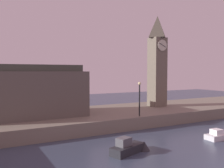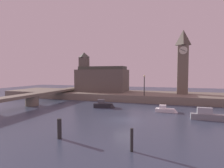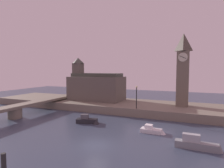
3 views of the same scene
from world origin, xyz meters
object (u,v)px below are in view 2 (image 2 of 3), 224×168
(boat_barge_dark, at_px, (105,105))
(boat_cruiser_grey, at_px, (211,116))
(parliament_hall, at_px, (101,79))
(mooring_post_left, at_px, (59,129))
(streetlamp, at_px, (144,83))
(boat_ferry_white, at_px, (167,110))
(mooring_post_right, at_px, (132,140))
(clock_tower, at_px, (183,61))

(boat_barge_dark, height_order, boat_cruiser_grey, boat_cruiser_grey)
(boat_cruiser_grey, bearing_deg, boat_barge_dark, 165.29)
(parliament_hall, bearing_deg, mooring_post_left, -75.93)
(boat_cruiser_grey, bearing_deg, streetlamp, 131.97)
(parliament_hall, height_order, streetlamp, parliament_hall)
(mooring_post_left, bearing_deg, boat_ferry_white, 59.34)
(mooring_post_right, height_order, boat_cruiser_grey, mooring_post_right)
(streetlamp, distance_m, mooring_post_right, 24.32)
(parliament_hall, bearing_deg, boat_ferry_white, -40.55)
(boat_barge_dark, relative_size, boat_ferry_white, 1.21)
(boat_ferry_white, xyz_separation_m, boat_cruiser_grey, (5.53, -3.53, 0.19))
(mooring_post_left, xyz_separation_m, boat_barge_dark, (-1.42, 16.06, -0.46))
(mooring_post_right, relative_size, boat_cruiser_grey, 0.37)
(parliament_hall, height_order, boat_ferry_white, parliament_hall)
(boat_barge_dark, bearing_deg, parliament_hall, 113.96)
(mooring_post_left, relative_size, boat_ferry_white, 0.54)
(clock_tower, distance_m, boat_cruiser_grey, 19.38)
(mooring_post_right, bearing_deg, clock_tower, 80.61)
(mooring_post_right, relative_size, boat_ferry_white, 0.53)
(parliament_hall, xyz_separation_m, boat_cruiser_grey, (22.04, -17.65, -4.08))
(parliament_hall, relative_size, boat_cruiser_grey, 2.53)
(clock_tower, height_order, streetlamp, clock_tower)
(parliament_hall, xyz_separation_m, mooring_post_right, (14.31, -30.25, -3.72))
(mooring_post_left, distance_m, boat_barge_dark, 16.13)
(streetlamp, relative_size, mooring_post_right, 2.30)
(parliament_hall, height_order, boat_cruiser_grey, parliament_hall)
(clock_tower, height_order, mooring_post_right, clock_tower)
(boat_ferry_white, bearing_deg, mooring_post_right, -97.74)
(mooring_post_left, relative_size, boat_barge_dark, 0.45)
(clock_tower, xyz_separation_m, boat_ferry_white, (-2.76, -13.81, -8.38))
(parliament_hall, relative_size, streetlamp, 2.97)
(streetlamp, height_order, boat_cruiser_grey, streetlamp)
(mooring_post_left, bearing_deg, parliament_hall, 104.07)
(streetlamp, bearing_deg, mooring_post_left, -100.76)
(mooring_post_right, xyz_separation_m, boat_ferry_white, (2.19, 16.13, -0.55))
(clock_tower, relative_size, parliament_hall, 1.13)
(clock_tower, height_order, mooring_post_left, clock_tower)
(parliament_hall, distance_m, mooring_post_right, 33.67)
(clock_tower, xyz_separation_m, mooring_post_right, (-4.95, -29.94, -7.83))
(clock_tower, relative_size, mooring_post_right, 7.73)
(streetlamp, bearing_deg, boat_cruiser_grey, -48.03)
(boat_barge_dark, xyz_separation_m, boat_cruiser_grey, (16.07, -4.22, 0.08))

